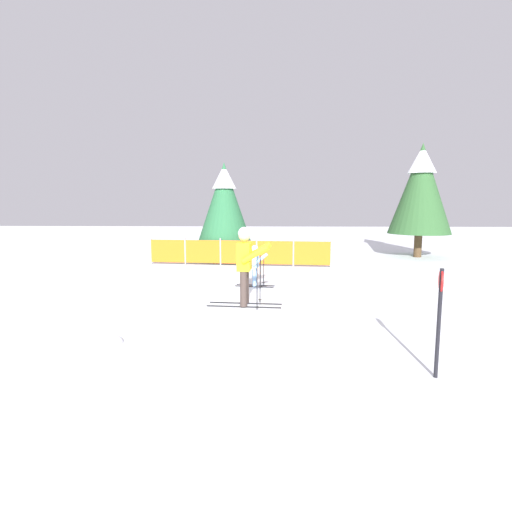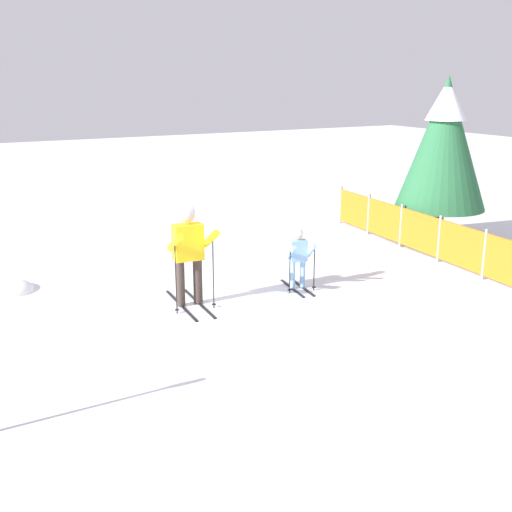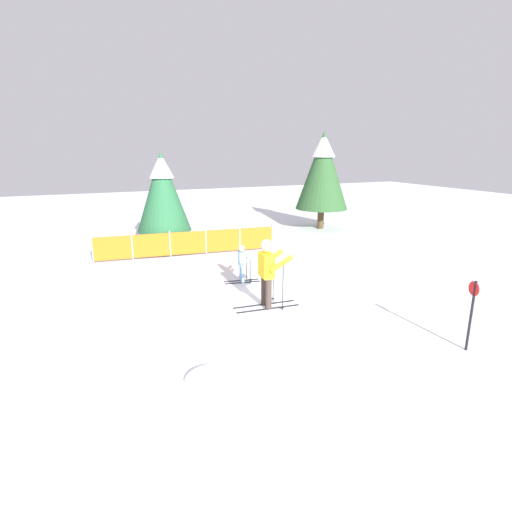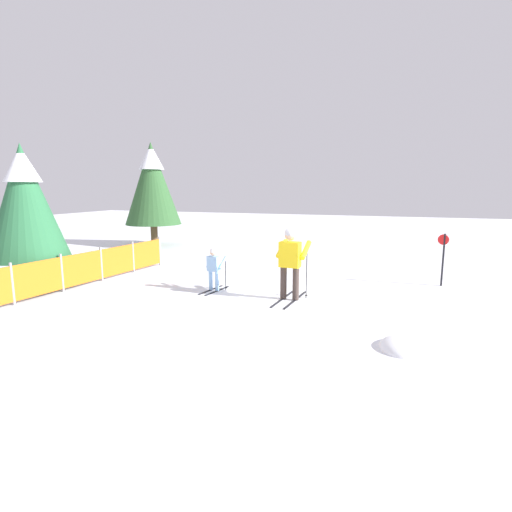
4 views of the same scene
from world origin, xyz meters
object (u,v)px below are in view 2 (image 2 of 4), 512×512
Objects in this scene: safety_fence at (419,232)px; conifer_far at (444,141)px; skier_child at (298,254)px; skier_adult at (189,246)px.

conifer_far reaches higher than safety_fence.
skier_child is 0.30× the size of conifer_far.
safety_fence is at bearing 111.00° from skier_child.
conifer_far is (-1.35, 4.66, 1.66)m from skier_child.
skier_adult reaches higher than safety_fence.
skier_child is 0.17× the size of safety_fence.
skier_adult is 1.54× the size of skier_child.
safety_fence is (-0.60, 5.58, -0.54)m from skier_adult.
skier_adult is 2.08m from skier_child.
skier_adult is at bearing -84.62° from skier_child.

